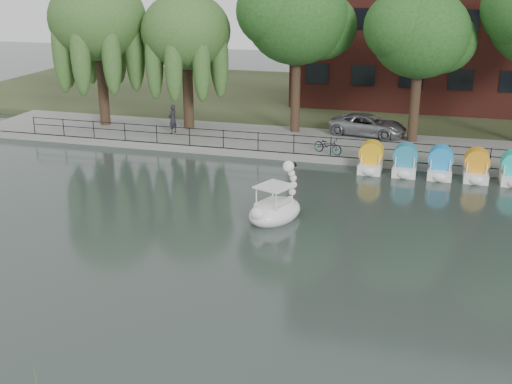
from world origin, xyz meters
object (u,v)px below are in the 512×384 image
at_px(minivan, 368,123).
at_px(swan_boat, 276,207).
at_px(bicycle, 328,144).
at_px(pedestrian, 173,117).

bearing_deg(minivan, swan_boat, -179.42).
xyz_separation_m(minivan, bicycle, (-1.60, -4.56, -0.22)).
height_order(minivan, swan_boat, swan_boat).
bearing_deg(pedestrian, swan_boat, 57.37).
relative_size(bicycle, pedestrian, 0.87).
xyz_separation_m(minivan, pedestrian, (-11.33, -2.66, 0.27)).
xyz_separation_m(bicycle, pedestrian, (-9.73, 1.90, 0.49)).
height_order(bicycle, pedestrian, pedestrian).
bearing_deg(bicycle, pedestrian, 102.26).
height_order(minivan, pedestrian, pedestrian).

